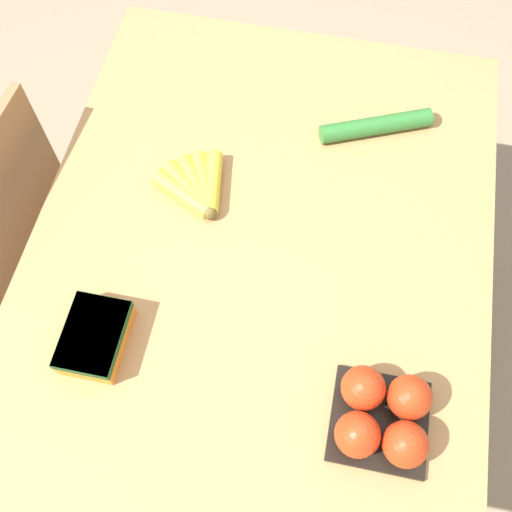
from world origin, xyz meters
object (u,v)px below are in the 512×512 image
cucumber_near (376,126)px  banana_bunch (197,188)px  chair (1,248)px  tomato_pack (383,416)px  carrot_bag (94,337)px

cucumber_near → banana_bunch: bearing=124.1°
banana_bunch → cucumber_near: cucumber_near is taller
chair → banana_bunch: size_ratio=5.70×
tomato_pack → cucumber_near: tomato_pack is taller
chair → banana_bunch: 0.63m
chair → carrot_bag: 0.61m
tomato_pack → carrot_bag: size_ratio=1.15×
banana_bunch → cucumber_near: 0.42m
chair → carrot_bag: chair is taller
chair → tomato_pack: bearing=76.1°
banana_bunch → cucumber_near: size_ratio=0.65×
banana_bunch → tomato_pack: 0.58m
tomato_pack → cucumber_near: 0.64m
chair → banana_bunch: chair is taller
banana_bunch → tomato_pack: tomato_pack is taller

